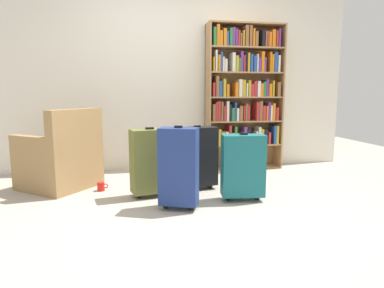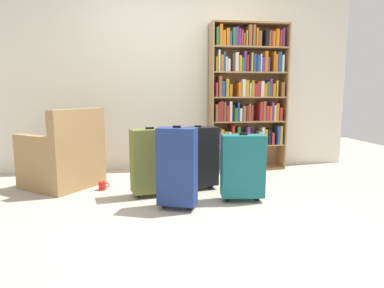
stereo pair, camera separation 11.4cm
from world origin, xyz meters
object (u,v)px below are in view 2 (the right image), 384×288
at_px(mug, 102,186).
at_px(suitcase_olive, 150,161).
at_px(armchair, 64,159).
at_px(suitcase_navy_blue, 177,167).
at_px(suitcase_black, 198,157).
at_px(bookshelf, 247,92).
at_px(suitcase_teal, 243,166).

bearing_deg(mug, suitcase_olive, -29.34).
relative_size(armchair, suitcase_navy_blue, 1.26).
bearing_deg(armchair, suitcase_black, -13.16).
height_order(bookshelf, mug, bookshelf).
xyz_separation_m(mug, suitcase_black, (1.06, -0.13, 0.33)).
distance_m(mug, suitcase_navy_blue, 1.12).
distance_m(bookshelf, armchair, 2.55).
height_order(suitcase_black, suitcase_teal, suitcase_black).
bearing_deg(suitcase_navy_blue, bookshelf, 53.77).
distance_m(armchair, suitcase_teal, 2.04).
bearing_deg(suitcase_olive, suitcase_navy_blue, -61.85).
height_order(bookshelf, armchair, bookshelf).
bearing_deg(suitcase_black, suitcase_olive, -162.19).
relative_size(armchair, suitcase_black, 1.37).
height_order(bookshelf, suitcase_olive, bookshelf).
bearing_deg(mug, suitcase_teal, -22.48).
bearing_deg(mug, suitcase_black, -6.91).
relative_size(suitcase_olive, suitcase_navy_blue, 0.93).
relative_size(mug, suitcase_teal, 0.18).
distance_m(suitcase_black, suitcase_navy_blue, 0.68).
height_order(bookshelf, suitcase_navy_blue, bookshelf).
bearing_deg(bookshelf, suitcase_black, -131.76).
bearing_deg(suitcase_black, mug, 173.09).
distance_m(suitcase_black, suitcase_teal, 0.60).
bearing_deg(bookshelf, suitcase_olive, -140.84).
bearing_deg(suitcase_black, suitcase_navy_blue, -115.70).
bearing_deg(suitcase_teal, suitcase_olive, 161.91).
xyz_separation_m(bookshelf, suitcase_black, (-0.85, -0.95, -0.71)).
xyz_separation_m(armchair, suitcase_black, (1.50, -0.35, 0.06)).
relative_size(suitcase_black, suitcase_teal, 1.05).
bearing_deg(suitcase_navy_blue, suitcase_olive, 118.15).
distance_m(mug, suitcase_black, 1.11).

